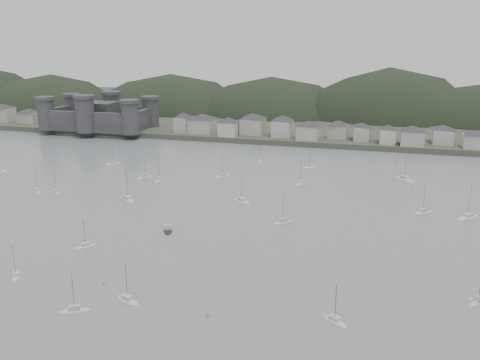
% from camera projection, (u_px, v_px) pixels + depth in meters
% --- Properties ---
extents(ground, '(900.00, 900.00, 0.00)m').
position_uv_depth(ground, '(158.00, 279.00, 133.52)').
color(ground, slate).
rests_on(ground, ground).
extents(far_shore_land, '(900.00, 250.00, 3.00)m').
position_uv_depth(far_shore_land, '(318.00, 113.00, 406.92)').
color(far_shore_land, '#383D2D').
rests_on(far_shore_land, ground).
extents(forested_ridge, '(851.55, 103.94, 102.57)m').
position_uv_depth(forested_ridge, '(320.00, 135.00, 385.27)').
color(forested_ridge, black).
rests_on(forested_ridge, ground).
extents(castle, '(66.00, 43.00, 20.00)m').
position_uv_depth(castle, '(99.00, 115.00, 329.04)').
color(castle, '#313134').
rests_on(castle, far_shore_land).
extents(waterfront_town, '(451.48, 28.46, 12.92)m').
position_uv_depth(waterfront_town, '(385.00, 131.00, 288.11)').
color(waterfront_town, '#A2A094').
rests_on(waterfront_town, far_shore_land).
extents(sailboat_lead, '(5.18, 6.81, 9.11)m').
position_uv_depth(sailboat_lead, '(16.00, 277.00, 134.49)').
color(sailboat_lead, silver).
rests_on(sailboat_lead, ground).
extents(moored_fleet, '(205.45, 158.12, 13.77)m').
position_uv_depth(moored_fleet, '(203.00, 201.00, 195.63)').
color(moored_fleet, silver).
rests_on(moored_fleet, ground).
extents(motor_launch_far, '(5.11, 7.48, 3.70)m').
position_uv_depth(motor_launch_far, '(168.00, 230.00, 165.90)').
color(motor_launch_far, black).
rests_on(motor_launch_far, ground).
extents(mooring_buoys, '(184.03, 141.90, 0.70)m').
position_uv_depth(mooring_buoys, '(216.00, 214.00, 181.89)').
color(mooring_buoys, '#B55D3C').
rests_on(mooring_buoys, ground).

